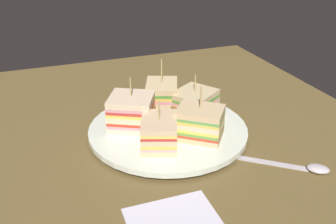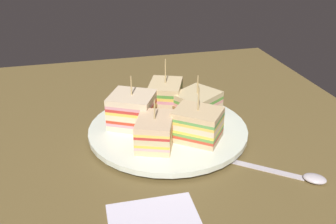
{
  "view_description": "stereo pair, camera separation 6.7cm",
  "coord_description": "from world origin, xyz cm",
  "px_view_note": "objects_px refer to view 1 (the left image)",
  "views": [
    {
      "loc": [
        56.19,
        -20.84,
        34.74
      ],
      "look_at": [
        0.0,
        0.0,
        4.75
      ],
      "focal_mm": 40.55,
      "sensor_mm": 36.0,
      "label": 1
    },
    {
      "loc": [
        58.17,
        -14.45,
        34.74
      ],
      "look_at": [
        0.0,
        0.0,
        4.75
      ],
      "focal_mm": 40.55,
      "sensor_mm": 36.0,
      "label": 2
    }
  ],
  "objects_px": {
    "sandwich_wedge_4": "(162,98)",
    "spoon": "(304,167)",
    "sandwich_wedge_1": "(159,132)",
    "sandwich_wedge_3": "(194,104)",
    "chip_pile": "(171,125)",
    "sandwich_wedge_2": "(200,123)",
    "sandwich_wedge_0": "(132,112)",
    "plate": "(168,130)"
  },
  "relations": [
    {
      "from": "sandwich_wedge_4",
      "to": "spoon",
      "type": "relative_size",
      "value": 0.84
    },
    {
      "from": "sandwich_wedge_1",
      "to": "sandwich_wedge_3",
      "type": "xyz_separation_m",
      "value": [
        -0.07,
        0.1,
        0.0
      ]
    },
    {
      "from": "sandwich_wedge_1",
      "to": "sandwich_wedge_4",
      "type": "xyz_separation_m",
      "value": [
        -0.12,
        0.05,
        0.01
      ]
    },
    {
      "from": "chip_pile",
      "to": "sandwich_wedge_2",
      "type": "bearing_deg",
      "value": 39.19
    },
    {
      "from": "sandwich_wedge_2",
      "to": "chip_pile",
      "type": "distance_m",
      "value": 0.06
    },
    {
      "from": "sandwich_wedge_1",
      "to": "sandwich_wedge_2",
      "type": "xyz_separation_m",
      "value": [
        -0.0,
        0.07,
        0.0
      ]
    },
    {
      "from": "sandwich_wedge_4",
      "to": "sandwich_wedge_1",
      "type": "bearing_deg",
      "value": 0.17
    },
    {
      "from": "sandwich_wedge_0",
      "to": "sandwich_wedge_3",
      "type": "bearing_deg",
      "value": 26.37
    },
    {
      "from": "sandwich_wedge_2",
      "to": "plate",
      "type": "bearing_deg",
      "value": -16.77
    },
    {
      "from": "sandwich_wedge_0",
      "to": "chip_pile",
      "type": "xyz_separation_m",
      "value": [
        0.03,
        0.06,
        -0.02
      ]
    },
    {
      "from": "sandwich_wedge_2",
      "to": "chip_pile",
      "type": "height_order",
      "value": "sandwich_wedge_2"
    },
    {
      "from": "sandwich_wedge_4",
      "to": "sandwich_wedge_0",
      "type": "bearing_deg",
      "value": -38.96
    },
    {
      "from": "sandwich_wedge_0",
      "to": "sandwich_wedge_1",
      "type": "bearing_deg",
      "value": -44.99
    },
    {
      "from": "sandwich_wedge_2",
      "to": "sandwich_wedge_3",
      "type": "bearing_deg",
      "value": -70.1
    },
    {
      "from": "sandwich_wedge_2",
      "to": "sandwich_wedge_4",
      "type": "height_order",
      "value": "sandwich_wedge_4"
    },
    {
      "from": "spoon",
      "to": "sandwich_wedge_1",
      "type": "bearing_deg",
      "value": -172.85
    },
    {
      "from": "sandwich_wedge_4",
      "to": "sandwich_wedge_2",
      "type": "bearing_deg",
      "value": 34.88
    },
    {
      "from": "sandwich_wedge_1",
      "to": "chip_pile",
      "type": "bearing_deg",
      "value": -19.93
    },
    {
      "from": "sandwich_wedge_0",
      "to": "sandwich_wedge_4",
      "type": "bearing_deg",
      "value": 56.94
    },
    {
      "from": "sandwich_wedge_3",
      "to": "chip_pile",
      "type": "bearing_deg",
      "value": -6.63
    },
    {
      "from": "plate",
      "to": "sandwich_wedge_2",
      "type": "height_order",
      "value": "sandwich_wedge_2"
    },
    {
      "from": "sandwich_wedge_0",
      "to": "spoon",
      "type": "xyz_separation_m",
      "value": [
        0.2,
        0.22,
        -0.04
      ]
    },
    {
      "from": "plate",
      "to": "sandwich_wedge_1",
      "type": "bearing_deg",
      "value": -33.41
    },
    {
      "from": "sandwich_wedge_0",
      "to": "sandwich_wedge_2",
      "type": "distance_m",
      "value": 0.12
    },
    {
      "from": "spoon",
      "to": "chip_pile",
      "type": "bearing_deg",
      "value": 172.64
    },
    {
      "from": "plate",
      "to": "spoon",
      "type": "bearing_deg",
      "value": 43.29
    },
    {
      "from": "spoon",
      "to": "sandwich_wedge_2",
      "type": "bearing_deg",
      "value": 174.27
    },
    {
      "from": "sandwich_wedge_0",
      "to": "sandwich_wedge_3",
      "type": "xyz_separation_m",
      "value": [
        0.0,
        0.12,
        -0.0
      ]
    },
    {
      "from": "sandwich_wedge_1",
      "to": "sandwich_wedge_3",
      "type": "height_order",
      "value": "sandwich_wedge_3"
    },
    {
      "from": "sandwich_wedge_2",
      "to": "sandwich_wedge_3",
      "type": "xyz_separation_m",
      "value": [
        -0.07,
        0.02,
        -0.0
      ]
    },
    {
      "from": "sandwich_wedge_1",
      "to": "sandwich_wedge_3",
      "type": "relative_size",
      "value": 0.91
    },
    {
      "from": "sandwich_wedge_2",
      "to": "sandwich_wedge_4",
      "type": "distance_m",
      "value": 0.12
    },
    {
      "from": "spoon",
      "to": "sandwich_wedge_4",
      "type": "bearing_deg",
      "value": 161.21
    },
    {
      "from": "sandwich_wedge_0",
      "to": "sandwich_wedge_1",
      "type": "height_order",
      "value": "sandwich_wedge_0"
    },
    {
      "from": "sandwich_wedge_0",
      "to": "spoon",
      "type": "height_order",
      "value": "sandwich_wedge_0"
    },
    {
      "from": "sandwich_wedge_3",
      "to": "spoon",
      "type": "height_order",
      "value": "sandwich_wedge_3"
    },
    {
      "from": "plate",
      "to": "sandwich_wedge_0",
      "type": "relative_size",
      "value": 2.87
    },
    {
      "from": "sandwich_wedge_1",
      "to": "chip_pile",
      "type": "distance_m",
      "value": 0.06
    },
    {
      "from": "sandwich_wedge_2",
      "to": "sandwich_wedge_3",
      "type": "relative_size",
      "value": 0.97
    },
    {
      "from": "plate",
      "to": "chip_pile",
      "type": "bearing_deg",
      "value": 15.97
    },
    {
      "from": "sandwich_wedge_1",
      "to": "chip_pile",
      "type": "height_order",
      "value": "sandwich_wedge_1"
    },
    {
      "from": "sandwich_wedge_2",
      "to": "chip_pile",
      "type": "bearing_deg",
      "value": -13.63
    }
  ]
}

